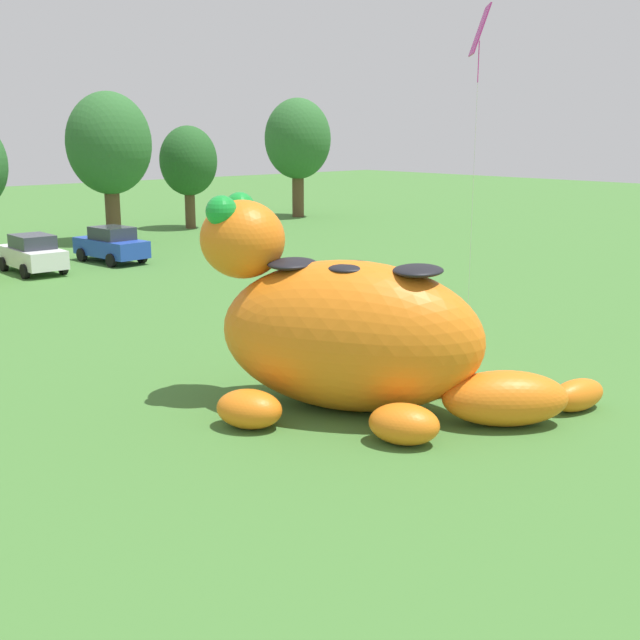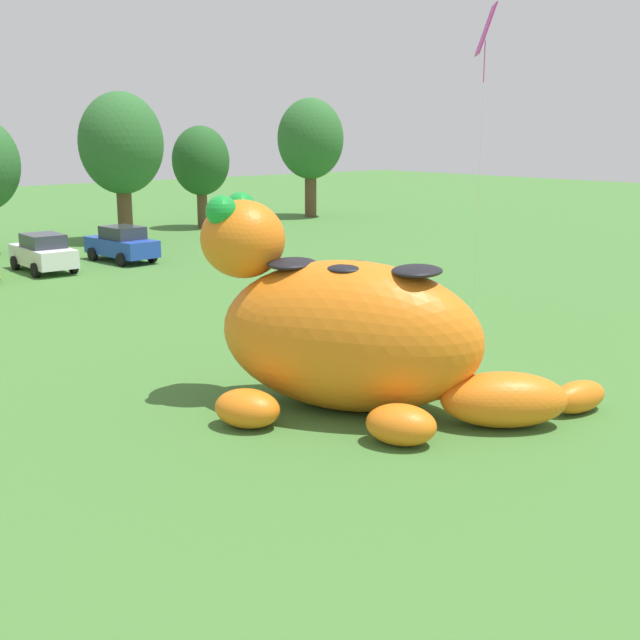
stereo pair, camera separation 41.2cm
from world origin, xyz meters
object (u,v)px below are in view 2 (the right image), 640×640
at_px(giant_inflatable_creature, 350,333).
at_px(car_white, 43,253).
at_px(car_blue, 122,244).
at_px(tethered_flying_kite, 486,36).
at_px(spectator_mid_field, 409,311).

height_order(giant_inflatable_creature, car_white, giant_inflatable_creature).
bearing_deg(car_blue, tethered_flying_kite, -84.13).
relative_size(car_white, spectator_mid_field, 2.43).
height_order(car_blue, spectator_mid_field, car_blue).
bearing_deg(tethered_flying_kite, spectator_mid_field, 168.03).
xyz_separation_m(car_white, spectator_mid_field, (3.62, -18.96, -0.01)).
bearing_deg(spectator_mid_field, car_blue, 88.70).
bearing_deg(giant_inflatable_creature, car_white, 84.51).
bearing_deg(spectator_mid_field, car_white, 100.81).
bearing_deg(spectator_mid_field, giant_inflatable_creature, -148.62).
distance_m(giant_inflatable_creature, car_blue, 23.66).
distance_m(giant_inflatable_creature, tethered_flying_kite, 11.36).
height_order(giant_inflatable_creature, spectator_mid_field, giant_inflatable_creature).
xyz_separation_m(car_blue, spectator_mid_field, (-0.44, -19.28, -0.01)).
relative_size(car_blue, spectator_mid_field, 2.48).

